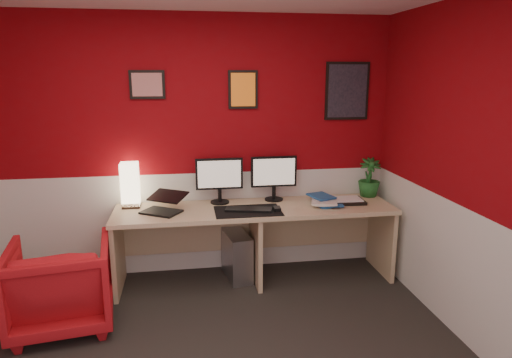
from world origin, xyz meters
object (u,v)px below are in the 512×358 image
at_px(laptop, 161,201).
at_px(zen_tray, 345,201).
at_px(shoji_lamp, 130,186).
at_px(monitor_right, 274,171).
at_px(desk, 256,244).
at_px(armchair, 61,284).
at_px(potted_plant, 369,177).
at_px(monitor_left, 219,174).
at_px(pc_tower, 237,255).

bearing_deg(laptop, zen_tray, 34.56).
xyz_separation_m(shoji_lamp, zen_tray, (2.03, -0.18, -0.18)).
xyz_separation_m(laptop, monitor_right, (1.08, 0.25, 0.18)).
distance_m(shoji_lamp, monitor_right, 1.37).
bearing_deg(desk, armchair, -160.95).
relative_size(desk, laptop, 7.88).
relative_size(laptop, armchair, 0.43).
relative_size(potted_plant, armchair, 0.51).
bearing_deg(shoji_lamp, monitor_left, -0.01).
xyz_separation_m(monitor_right, potted_plant, (0.98, -0.01, -0.10)).
bearing_deg(pc_tower, armchair, -165.41).
distance_m(zen_tray, pc_tower, 1.18).
height_order(desk, monitor_left, monitor_left).
relative_size(shoji_lamp, zen_tray, 1.14).
bearing_deg(desk, monitor_left, 147.60).
xyz_separation_m(desk, pc_tower, (-0.17, 0.08, -0.14)).
distance_m(monitor_right, zen_tray, 0.75).
bearing_deg(monitor_left, pc_tower, -38.98).
bearing_deg(laptop, potted_plant, 39.55).
distance_m(zen_tray, potted_plant, 0.41).
distance_m(monitor_left, armchair, 1.66).
bearing_deg(shoji_lamp, armchair, -122.04).
height_order(shoji_lamp, pc_tower, shoji_lamp).
bearing_deg(laptop, pc_tower, 42.49).
relative_size(monitor_right, potted_plant, 1.49).
xyz_separation_m(monitor_left, zen_tray, (1.20, -0.18, -0.28)).
bearing_deg(pc_tower, potted_plant, -3.94).
distance_m(monitor_left, pc_tower, 0.82).
xyz_separation_m(desk, monitor_right, (0.22, 0.22, 0.66)).
xyz_separation_m(desk, zen_tray, (0.88, 0.02, 0.38)).
height_order(pc_tower, armchair, armchair).
bearing_deg(armchair, laptop, -153.73).
xyz_separation_m(desk, monitor_left, (-0.32, 0.20, 0.66)).
bearing_deg(laptop, armchair, -112.74).
height_order(desk, zen_tray, zen_tray).
height_order(shoji_lamp, monitor_right, monitor_right).
xyz_separation_m(shoji_lamp, armchair, (-0.48, -0.76, -0.58)).
bearing_deg(armchair, monitor_left, -158.06).
relative_size(shoji_lamp, armchair, 0.53).
height_order(monitor_right, zen_tray, monitor_right).
relative_size(monitor_left, zen_tray, 1.66).
distance_m(desk, pc_tower, 0.24).
bearing_deg(monitor_left, armchair, -149.77).
xyz_separation_m(laptop, pc_tower, (0.69, 0.12, -0.61)).
bearing_deg(potted_plant, zen_tray, -148.71).
height_order(desk, potted_plant, potted_plant).
height_order(laptop, zen_tray, laptop).
bearing_deg(monitor_right, shoji_lamp, -179.32).
xyz_separation_m(laptop, zen_tray, (1.75, 0.06, -0.09)).
relative_size(monitor_right, armchair, 0.76).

